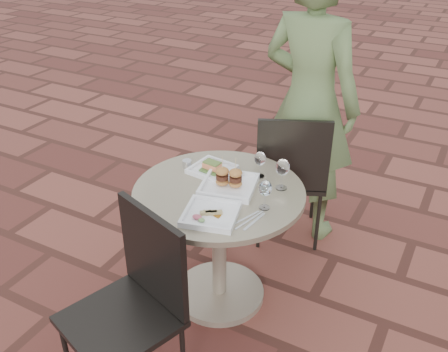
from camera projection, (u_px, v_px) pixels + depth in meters
The scene contains 13 objects.
ground at pixel (249, 275), 3.10m from camera, with size 60.00×60.00×0.00m, color brown.
cafe_table at pixel (219, 228), 2.71m from camera, with size 0.90×0.90×0.73m.
chair_far at pixel (291, 169), 3.15m from camera, with size 0.58×0.58×0.93m.
chair_near at pixel (136, 294), 2.18m from camera, with size 0.56×0.56×0.93m.
diner at pixel (310, 103), 3.13m from camera, with size 0.67×0.44×1.84m, color #4E6437.
plate_salmon at pixel (212, 169), 2.75m from camera, with size 0.24×0.24×0.06m.
plate_sliders at pixel (229, 182), 2.59m from camera, with size 0.33×0.33×0.18m.
plate_tuna at pixel (211, 214), 2.37m from camera, with size 0.31×0.31×0.03m.
wine_glass_right at pixel (265, 189), 2.39m from camera, with size 0.06×0.06×0.15m.
wine_glass_mid at pixel (260, 159), 2.66m from camera, with size 0.06×0.06×0.15m.
wine_glass_far at pixel (283, 168), 2.54m from camera, with size 0.07×0.07×0.17m.
steel_ramekin at pixel (187, 163), 2.80m from camera, with size 0.05×0.05×0.04m, color silver.
cutlery_set at pixel (249, 220), 2.35m from camera, with size 0.09×0.20×0.00m, color silver, non-canonical shape.
Camera 1 is at (1.00, -2.18, 2.08)m, focal length 40.00 mm.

